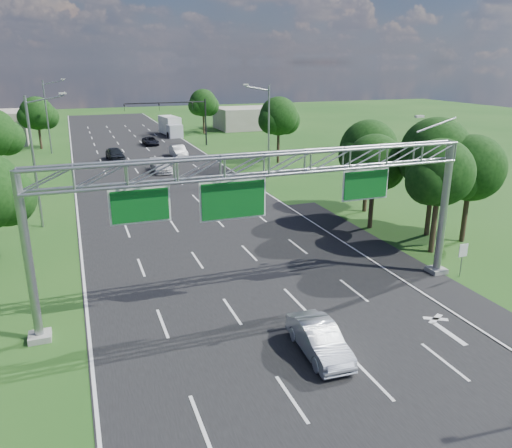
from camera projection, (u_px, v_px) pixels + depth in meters
name	position (u px, v px, depth m)	size (l,w,h in m)	color
ground	(187.00, 212.00, 42.87)	(220.00, 220.00, 0.00)	#194615
road	(187.00, 212.00, 42.87)	(18.00, 180.00, 0.02)	black
road_flare	(399.00, 263.00, 31.95)	(3.00, 30.00, 0.02)	black
sign_gantry	(268.00, 176.00, 24.78)	(23.50, 1.00, 9.56)	gray
regulatory_sign	(463.00, 253.00, 29.51)	(0.60, 0.08, 2.10)	gray
traffic_signal	(183.00, 112.00, 74.97)	(12.21, 0.24, 7.00)	black
streetlight_l_near	(36.00, 156.00, 37.43)	(2.97, 0.22, 10.16)	gray
streetlight_l_far	(48.00, 113.00, 68.66)	(2.97, 0.22, 10.16)	gray
streetlight_r_mid	(267.00, 128.00, 53.79)	(2.97, 0.22, 10.16)	gray
tree_cluster_right	(415.00, 162.00, 36.45)	(9.91, 14.60, 8.68)	#2D2116
tree_verge_lc	(38.00, 115.00, 72.81)	(5.76, 4.80, 7.62)	#2D2116
tree_verge_rd	(279.00, 118.00, 62.52)	(5.76, 4.80, 8.28)	#2D2116
tree_verge_re	(203.00, 104.00, 88.76)	(5.76, 4.80, 7.84)	#2D2116
building_right	(249.00, 118.00, 96.55)	(12.00, 9.00, 4.00)	gray
silver_sedan	(319.00, 339.00, 21.84)	(1.52, 4.35, 1.43)	silver
car_queue_a	(161.00, 166.00, 58.43)	(1.98, 4.87, 1.41)	silver
car_queue_b	(151.00, 141.00, 77.52)	(2.05, 4.44, 1.23)	black
car_queue_c	(115.00, 154.00, 65.44)	(1.94, 4.82, 1.64)	black
car_queue_d	(178.00, 151.00, 67.57)	(1.66, 4.77, 1.57)	silver
box_truck	(171.00, 126.00, 87.83)	(3.13, 8.62, 3.17)	white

